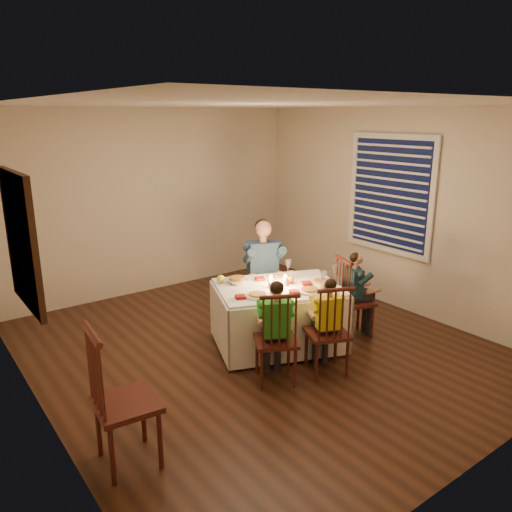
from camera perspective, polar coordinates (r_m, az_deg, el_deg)
ground at (r=5.64m, az=0.28°, el=-10.44°), size 5.00×5.00×0.00m
wall_left at (r=4.29m, az=-24.50°, el=-1.85°), size 0.02×5.00×2.60m
wall_right at (r=6.77m, az=15.78°, el=5.04°), size 0.02×5.00×2.60m
wall_back at (r=7.31m, az=-11.62°, el=6.09°), size 4.50×0.02×2.60m
ceiling at (r=5.06m, az=0.32°, el=16.99°), size 5.00×5.00×0.00m
dining_table at (r=5.51m, az=2.56°, el=-5.44°), size 1.61×1.39×0.67m
chair_adult at (r=6.37m, az=0.81°, el=-7.24°), size 0.50×0.49×0.95m
chair_near_left at (r=5.02m, az=2.23°, el=-14.04°), size 0.52×0.51×0.95m
chair_near_right at (r=5.21m, az=7.96°, el=-12.97°), size 0.51×0.50×0.95m
chair_end at (r=6.06m, az=11.01°, el=-8.84°), size 0.48×0.49×0.95m
chair_extra at (r=4.15m, az=-14.11°, el=-21.76°), size 0.48×0.50×1.11m
adult at (r=6.37m, az=0.81°, el=-7.24°), size 0.61×0.58×1.29m
child_green at (r=5.02m, az=2.23°, el=-14.04°), size 0.44×0.43×1.03m
child_yellow at (r=5.21m, az=7.96°, el=-12.97°), size 0.40×0.39×1.00m
child_teal at (r=6.06m, az=11.01°, el=-8.84°), size 0.38×0.40×1.01m
setting_adult at (r=5.68m, az=2.21°, el=-2.52°), size 0.34×0.34×0.02m
setting_green at (r=5.13m, az=0.17°, el=-4.56°), size 0.34×0.34×0.02m
setting_yellow at (r=5.29m, az=6.17°, el=-3.99°), size 0.34×0.34×0.02m
setting_teal at (r=5.57m, az=7.53°, el=-3.01°), size 0.34×0.34×0.02m
candle_left at (r=5.40m, az=1.71°, el=-3.05°), size 0.06×0.06×0.10m
candle_right at (r=5.45m, az=3.38°, el=-2.89°), size 0.06×0.06×0.10m
squash at (r=5.54m, az=-4.04°, el=-2.63°), size 0.09×0.09×0.09m
orange_fruit at (r=5.52m, az=3.93°, el=-2.78°), size 0.08×0.08×0.08m
serving_bowl at (r=5.53m, az=-2.15°, el=-2.85°), size 0.26×0.26×0.06m
wall_mirror at (r=4.53m, az=-25.23°, el=1.58°), size 0.06×0.95×1.15m
window_blinds at (r=6.76m, az=15.01°, el=6.81°), size 0.07×1.34×1.54m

